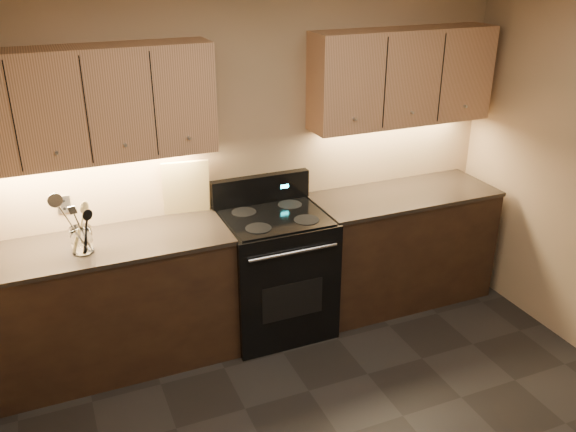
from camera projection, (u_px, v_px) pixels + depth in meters
name	position (u px, v px, depth m)	size (l,w,h in m)	color
wall_back	(248.00, 155.00, 4.43)	(4.00, 0.04, 2.60)	tan
counter_left	(113.00, 304.00, 4.13)	(1.62, 0.62, 0.93)	black
counter_right	(400.00, 246.00, 4.94)	(1.46, 0.62, 0.93)	black
stove	(275.00, 271.00, 4.53)	(0.76, 0.68, 1.14)	black
upper_cab_left	(84.00, 105.00, 3.71)	(1.60, 0.30, 0.70)	tan
upper_cab_right	(403.00, 77.00, 4.52)	(1.44, 0.30, 0.70)	tan
outlet_plate	(64.00, 205.00, 4.04)	(0.09, 0.01, 0.12)	#B2B5BA
utensil_crock	(82.00, 241.00, 3.80)	(0.18, 0.18, 0.17)	white
cutting_board	(186.00, 187.00, 4.29)	(0.33, 0.02, 0.41)	#D4B672
wooden_spoon	(73.00, 228.00, 3.75)	(0.06, 0.06, 0.31)	#D4B672
black_spoon	(80.00, 226.00, 3.77)	(0.06, 0.06, 0.31)	black
steel_spatula	(86.00, 224.00, 3.77)	(0.08, 0.08, 0.34)	silver
steel_skimmer	(83.00, 220.00, 3.75)	(0.09, 0.09, 0.40)	silver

